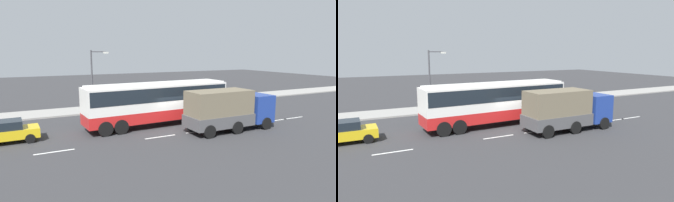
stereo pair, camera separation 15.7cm
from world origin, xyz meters
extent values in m
plane|color=#333335|center=(0.00, 0.00, 0.00)|extent=(120.00, 120.00, 0.00)
cube|color=gray|center=(0.00, 9.82, 0.07)|extent=(80.00, 4.00, 0.15)
cube|color=white|center=(-9.17, -2.38, 0.00)|extent=(2.40, 0.16, 0.01)
cube|color=white|center=(-1.95, -2.38, 0.00)|extent=(2.40, 0.16, 0.01)
cube|color=white|center=(1.39, -2.38, 0.00)|extent=(2.40, 0.16, 0.01)
cube|color=white|center=(9.64, -2.38, 0.00)|extent=(2.40, 0.16, 0.01)
cube|color=white|center=(11.76, -2.38, 0.00)|extent=(2.40, 0.16, 0.01)
cube|color=red|center=(-0.51, 0.99, 0.99)|extent=(12.46, 3.09, 0.88)
cube|color=white|center=(-0.51, 0.99, 2.42)|extent=(12.46, 3.09, 1.99)
cube|color=black|center=(-0.51, 0.99, 2.72)|extent=(12.22, 3.11, 1.09)
cube|color=black|center=(5.61, 1.27, 2.52)|extent=(0.23, 2.34, 1.59)
cube|color=white|center=(-0.51, 0.99, 3.48)|extent=(11.96, 2.92, 0.12)
cylinder|color=black|center=(4.01, 2.42, 0.55)|extent=(1.11, 0.35, 1.10)
cylinder|color=black|center=(4.12, -0.02, 0.55)|extent=(1.11, 0.35, 1.10)
cylinder|color=black|center=(-4.34, 2.04, 0.55)|extent=(1.11, 0.35, 1.10)
cylinder|color=black|center=(-4.23, -0.40, 0.55)|extent=(1.11, 0.35, 1.10)
cylinder|color=black|center=(-5.54, 1.99, 0.55)|extent=(1.11, 0.35, 1.10)
cylinder|color=black|center=(-5.43, -0.45, 0.55)|extent=(1.11, 0.35, 1.10)
cube|color=navy|center=(6.38, -3.07, 1.57)|extent=(1.89, 2.46, 2.18)
cube|color=#4C4C4F|center=(2.67, -3.10, 0.93)|extent=(5.16, 2.48, 0.90)
cube|color=#6B604C|center=(2.67, -3.10, 2.29)|extent=(4.95, 2.38, 1.81)
cylinder|color=black|center=(6.42, -1.90, 0.48)|extent=(0.96, 0.29, 0.96)
cylinder|color=black|center=(6.43, -4.25, 0.48)|extent=(0.96, 0.29, 0.96)
cylinder|color=black|center=(3.51, -1.92, 0.48)|extent=(0.96, 0.29, 0.96)
cylinder|color=black|center=(3.52, -4.26, 0.48)|extent=(0.96, 0.29, 0.96)
cylinder|color=black|center=(1.00, -1.93, 0.48)|extent=(0.96, 0.29, 0.96)
cylinder|color=black|center=(1.01, -4.28, 0.48)|extent=(0.96, 0.29, 0.96)
cube|color=gold|center=(-11.82, 1.06, 0.64)|extent=(4.16, 1.85, 0.64)
cube|color=black|center=(-11.94, 1.05, 1.24)|extent=(2.30, 1.67, 0.57)
cylinder|color=black|center=(-10.43, 1.93, 0.32)|extent=(0.64, 0.21, 0.64)
cylinder|color=black|center=(-10.39, 0.24, 0.32)|extent=(0.64, 0.21, 0.64)
cylinder|color=#38334C|center=(5.77, 10.15, 0.55)|extent=(0.14, 0.14, 0.80)
cylinder|color=#38334C|center=(5.93, 10.18, 0.55)|extent=(0.14, 0.14, 0.80)
cylinder|color=#B2333F|center=(5.85, 10.16, 1.25)|extent=(0.32, 0.32, 0.60)
sphere|color=tan|center=(5.85, 10.16, 1.65)|extent=(0.22, 0.22, 0.22)
cylinder|color=#38334C|center=(2.50, 9.17, 0.56)|extent=(0.14, 0.14, 0.83)
cylinder|color=#38334C|center=(2.34, 9.21, 0.56)|extent=(0.14, 0.14, 0.83)
cylinder|color=#338C4C|center=(2.42, 9.19, 1.29)|extent=(0.32, 0.32, 0.62)
sphere|color=brown|center=(2.42, 9.19, 1.71)|extent=(0.22, 0.22, 0.22)
cylinder|color=#47474C|center=(-4.34, 8.05, 3.20)|extent=(0.16, 0.16, 6.09)
cylinder|color=#47474C|center=(-3.63, 8.05, 6.09)|extent=(1.44, 0.10, 0.10)
cube|color=silver|center=(-2.91, 8.05, 5.99)|extent=(0.50, 0.24, 0.16)
camera|label=1|loc=(-10.92, -21.16, 6.07)|focal=31.83mm
camera|label=2|loc=(-11.06, -21.09, 6.07)|focal=31.83mm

